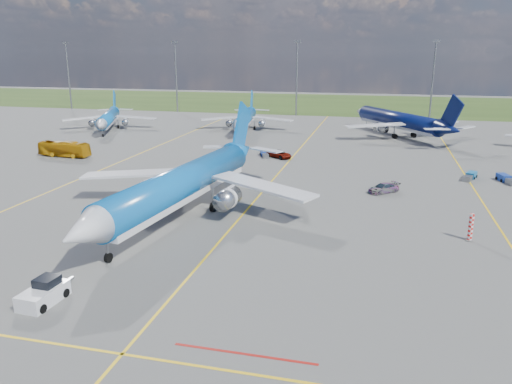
% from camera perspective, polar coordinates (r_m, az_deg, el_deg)
% --- Properties ---
extents(ground, '(400.00, 400.00, 0.00)m').
position_cam_1_polar(ground, '(52.67, -4.60, -6.13)').
color(ground, '#5A5A57').
rests_on(ground, ground).
extents(grass_strip, '(400.00, 80.00, 0.01)m').
position_cam_1_polar(grass_strip, '(197.84, 9.44, 9.94)').
color(grass_strip, '#2D4719').
rests_on(grass_strip, ground).
extents(taxiway_lines, '(60.25, 160.00, 0.02)m').
position_cam_1_polar(taxiway_lines, '(78.08, 1.94, 1.26)').
color(taxiway_lines, yellow).
rests_on(taxiway_lines, ground).
extents(floodlight_masts, '(202.20, 0.50, 22.70)m').
position_cam_1_polar(floodlight_masts, '(156.50, 12.11, 12.91)').
color(floodlight_masts, slate).
rests_on(floodlight_masts, ground).
extents(warning_post, '(0.50, 0.50, 3.00)m').
position_cam_1_polar(warning_post, '(58.09, 23.33, -3.72)').
color(warning_post, red).
rests_on(warning_post, ground).
extents(bg_jet_nw, '(36.33, 40.67, 8.77)m').
position_cam_1_polar(bg_jet_nw, '(135.05, -16.42, 6.84)').
color(bg_jet_nw, '#0C5FB2').
rests_on(bg_jet_nw, ground).
extents(bg_jet_nnw, '(30.08, 36.91, 8.82)m').
position_cam_1_polar(bg_jet_nnw, '(128.15, -1.21, 7.02)').
color(bg_jet_nnw, '#0C5FB2').
rests_on(bg_jet_nnw, ground).
extents(bg_jet_n, '(49.52, 52.48, 10.97)m').
position_cam_1_polar(bg_jet_n, '(124.64, 15.82, 6.18)').
color(bg_jet_n, '#081245').
rests_on(bg_jet_n, ground).
extents(main_airliner, '(39.30, 48.83, 11.87)m').
position_cam_1_polar(main_airliner, '(62.43, -8.29, -2.68)').
color(main_airliner, '#0C5FB2').
rests_on(main_airliner, ground).
extents(pushback_tug, '(2.41, 5.89, 1.98)m').
position_cam_1_polar(pushback_tug, '(44.53, -23.06, -10.58)').
color(pushback_tug, silver).
rests_on(pushback_tug, ground).
extents(apron_bus, '(10.64, 3.25, 2.92)m').
position_cam_1_polar(apron_bus, '(102.93, -21.07, 4.60)').
color(apron_bus, '#C1820B').
rests_on(apron_bus, ground).
extents(service_car_a, '(3.40, 4.13, 1.33)m').
position_cam_1_polar(service_car_a, '(81.57, -4.15, 2.34)').
color(service_car_a, '#999999').
rests_on(service_car_a, ground).
extents(service_car_b, '(5.67, 4.90, 1.45)m').
position_cam_1_polar(service_car_b, '(95.11, 2.68, 4.35)').
color(service_car_b, '#999999').
rests_on(service_car_b, ground).
extents(service_car_c, '(4.95, 4.54, 1.39)m').
position_cam_1_polar(service_car_c, '(73.78, 14.36, 0.45)').
color(service_car_c, '#999999').
rests_on(service_car_c, ground).
extents(baggage_tug_w, '(2.75, 4.62, 1.01)m').
position_cam_1_polar(baggage_tug_w, '(86.11, 23.26, 1.66)').
color(baggage_tug_w, '#196297').
rests_on(baggage_tug_w, ground).
extents(baggage_tug_c, '(2.62, 4.46, 0.97)m').
position_cam_1_polar(baggage_tug_c, '(96.45, 0.97, 4.36)').
color(baggage_tug_c, '#1A3CA1').
rests_on(baggage_tug_c, ground).
extents(baggage_tug_e, '(2.49, 4.88, 1.06)m').
position_cam_1_polar(baggage_tug_e, '(86.40, 26.70, 1.32)').
color(baggage_tug_e, navy).
rests_on(baggage_tug_e, ground).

